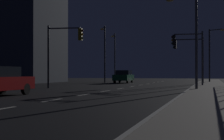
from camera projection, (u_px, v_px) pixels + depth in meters
name	position (u px, v px, depth m)	size (l,w,h in m)	color
ground_plane	(107.00, 91.00, 23.43)	(112.00, 112.00, 0.00)	black
sidewalk_right	(210.00, 91.00, 21.54)	(2.69, 77.00, 0.14)	#9E937F
lane_markings_center	(120.00, 89.00, 26.79)	(0.14, 50.00, 0.01)	silver
lane_edge_line	(189.00, 89.00, 26.78)	(0.14, 53.00, 0.01)	silver
car_oncoming	(124.00, 76.00, 42.40)	(1.96, 4.46, 1.57)	#14592D
traffic_light_near_left	(189.00, 51.00, 37.50)	(3.32, 0.34, 5.03)	#2D3033
traffic_light_near_right	(63.00, 44.00, 27.46)	(2.99, 0.54, 5.08)	#2D3033
traffic_light_far_right	(188.00, 48.00, 31.24)	(2.86, 0.50, 4.89)	#4C4C51
street_lamp_median	(212.00, 49.00, 42.06)	(1.86, 1.33, 6.52)	#38383D
street_lamp_far_end	(191.00, 30.00, 23.84)	(2.27, 1.07, 6.66)	#4C4C51
street_lamp_corner	(114.00, 52.00, 49.02)	(1.12, 1.80, 6.89)	#4C4C51
street_lamp_across_street	(104.00, 49.00, 43.53)	(1.13, 1.52, 7.21)	#38383D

